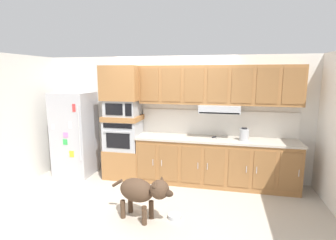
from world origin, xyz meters
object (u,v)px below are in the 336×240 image
(screwdriver, at_px, (214,137))
(electric_kettle, at_px, (244,134))
(refrigerator, at_px, (75,134))
(dog, at_px, (142,191))
(microwave, at_px, (123,108))
(dog_food_bowl, at_px, (175,216))
(built_in_oven, at_px, (123,135))

(screwdriver, xyz_separation_m, electric_kettle, (0.54, -0.09, 0.10))
(refrigerator, height_order, screwdriver, refrigerator)
(electric_kettle, bearing_deg, dog, -134.92)
(electric_kettle, relative_size, dog, 0.23)
(microwave, distance_m, screwdriver, 1.93)
(screwdriver, bearing_deg, microwave, -178.76)
(refrigerator, xyz_separation_m, microwave, (1.08, 0.07, 0.58))
(dog_food_bowl, bearing_deg, screwdriver, 70.99)
(refrigerator, relative_size, built_in_oven, 2.51)
(dog_food_bowl, bearing_deg, electric_kettle, 52.62)
(dog, bearing_deg, built_in_oven, 136.16)
(electric_kettle, bearing_deg, built_in_oven, 178.87)
(screwdriver, relative_size, electric_kettle, 0.70)
(screwdriver, distance_m, dog_food_bowl, 1.78)
(built_in_oven, relative_size, screwdriver, 4.15)
(built_in_oven, bearing_deg, dog, -59.88)
(built_in_oven, xyz_separation_m, screwdriver, (1.86, 0.04, 0.03))
(refrigerator, distance_m, built_in_oven, 1.08)
(built_in_oven, bearing_deg, electric_kettle, -1.13)
(electric_kettle, bearing_deg, screwdriver, 170.85)
(electric_kettle, bearing_deg, microwave, 178.87)
(dog, bearing_deg, dog_food_bowl, 33.01)
(built_in_oven, distance_m, electric_kettle, 2.40)
(microwave, distance_m, dog, 2.06)
(microwave, xyz_separation_m, electric_kettle, (2.40, -0.05, -0.43))
(refrigerator, bearing_deg, dog, -36.91)
(built_in_oven, height_order, dog, built_in_oven)
(microwave, bearing_deg, refrigerator, -176.40)
(microwave, relative_size, dog_food_bowl, 3.22)
(microwave, bearing_deg, electric_kettle, -1.13)
(microwave, xyz_separation_m, dog, (0.90, -1.55, -1.01))
(electric_kettle, xyz_separation_m, dog_food_bowl, (-1.04, -1.36, -1.00))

